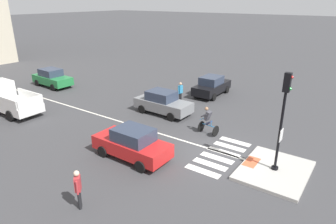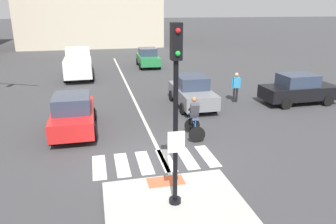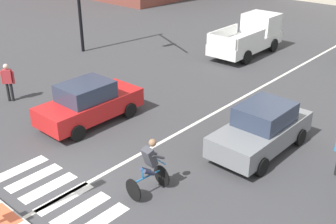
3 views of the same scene
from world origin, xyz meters
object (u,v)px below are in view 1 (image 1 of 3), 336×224
at_px(car_green_eastbound_distant, 52,78).
at_px(car_black_cross_right, 212,86).
at_px(pickup_truck_white_westbound_distant, 7,99).
at_px(pedestrian_at_curb_left, 78,186).
at_px(signal_pole, 283,114).
at_px(car_red_westbound_near, 132,143).
at_px(cyclist, 208,120).
at_px(car_grey_eastbound_mid, 163,103).
at_px(pedestrian_waiting_far_side, 180,91).

bearing_deg(car_green_eastbound_distant, car_black_cross_right, -65.43).
relative_size(pickup_truck_white_westbound_distant, pedestrian_at_curb_left, 3.07).
bearing_deg(signal_pole, pedestrian_at_curb_left, 142.20).
height_order(car_green_eastbound_distant, car_black_cross_right, same).
bearing_deg(car_red_westbound_near, car_black_cross_right, 7.91).
distance_m(signal_pole, car_red_westbound_near, 7.32).
height_order(car_green_eastbound_distant, pickup_truck_white_westbound_distant, pickup_truck_white_westbound_distant).
relative_size(car_black_cross_right, cyclist, 2.45).
height_order(signal_pole, car_red_westbound_near, signal_pole).
relative_size(car_grey_eastbound_mid, pedestrian_at_curb_left, 2.47).
distance_m(car_grey_eastbound_mid, pickup_truck_white_westbound_distant, 11.17).
bearing_deg(pedestrian_at_curb_left, car_grey_eastbound_mid, 18.62).
distance_m(car_grey_eastbound_mid, cyclist, 4.37).
height_order(car_red_westbound_near, car_grey_eastbound_mid, same).
height_order(car_black_cross_right, cyclist, cyclist).
bearing_deg(car_green_eastbound_distant, pedestrian_waiting_far_side, -76.88).
relative_size(car_grey_eastbound_mid, cyclist, 2.46).
bearing_deg(car_green_eastbound_distant, car_red_westbound_near, -111.02).
bearing_deg(pedestrian_waiting_far_side, signal_pole, -122.49).
distance_m(car_black_cross_right, cyclist, 7.81).
xyz_separation_m(signal_pole, pickup_truck_white_westbound_distant, (-2.97, 18.19, -1.97)).
relative_size(car_red_westbound_near, car_grey_eastbound_mid, 1.00).
height_order(car_grey_eastbound_mid, pedestrian_at_curb_left, pedestrian_at_curb_left).
bearing_deg(pedestrian_at_curb_left, car_black_cross_right, 9.24).
bearing_deg(pedestrian_waiting_far_side, car_red_westbound_near, -162.68).
bearing_deg(car_green_eastbound_distant, pickup_truck_white_westbound_distant, -151.43).
bearing_deg(car_grey_eastbound_mid, car_green_eastbound_distant, 91.12).
distance_m(car_red_westbound_near, pedestrian_waiting_far_side, 9.05).
bearing_deg(pickup_truck_white_westbound_distant, car_red_westbound_near, -89.41).
bearing_deg(car_red_westbound_near, signal_pole, -65.98).
bearing_deg(car_black_cross_right, car_grey_eastbound_mid, 172.06).
distance_m(signal_pole, car_green_eastbound_distant, 21.70).
bearing_deg(car_black_cross_right, pedestrian_at_curb_left, -170.76).
relative_size(car_red_westbound_near, pickup_truck_white_westbound_distant, 0.80).
bearing_deg(pedestrian_at_curb_left, signal_pole, -37.80).
xyz_separation_m(car_black_cross_right, pedestrian_at_curb_left, (-16.03, -2.61, 0.17)).
bearing_deg(pedestrian_at_curb_left, car_red_westbound_near, 12.99).
relative_size(car_grey_eastbound_mid, car_black_cross_right, 1.00).
distance_m(car_red_westbound_near, pickup_truck_white_westbound_distant, 11.80).
height_order(car_grey_eastbound_mid, pickup_truck_white_westbound_distant, pickup_truck_white_westbound_distant).
bearing_deg(car_grey_eastbound_mid, car_red_westbound_near, -157.68).
distance_m(car_green_eastbound_distant, car_black_cross_right, 14.68).
bearing_deg(car_grey_eastbound_mid, pedestrian_waiting_far_side, 4.91).
height_order(signal_pole, pedestrian_waiting_far_side, signal_pole).
bearing_deg(car_grey_eastbound_mid, pickup_truck_white_westbound_distant, 123.30).
xyz_separation_m(signal_pole, car_green_eastbound_distant, (2.92, 21.40, -2.13)).
xyz_separation_m(car_black_cross_right, pickup_truck_white_westbound_distant, (-11.99, 10.15, 0.17)).
bearing_deg(car_red_westbound_near, cyclist, -19.81).
xyz_separation_m(pedestrian_at_curb_left, pedestrian_waiting_far_side, (12.79, 3.65, 0.00)).
bearing_deg(cyclist, car_green_eastbound_distant, 86.81).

